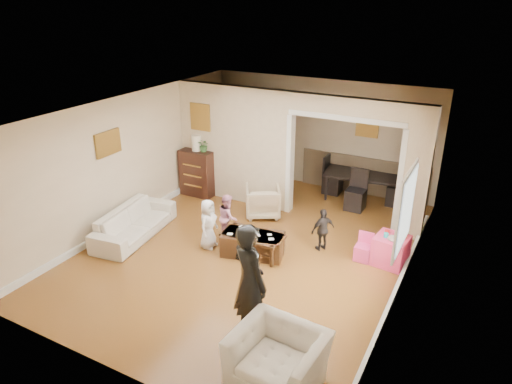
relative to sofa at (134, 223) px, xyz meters
The scene contains 27 objects.
floor 2.34m from the sofa, 16.66° to the left, with size 7.00×7.00×0.00m, color #975927.
partition_left 2.80m from the sofa, 71.06° to the left, with size 2.75×0.18×2.60m, color beige.
partition_right 5.40m from the sofa, 27.69° to the left, with size 0.55×0.18×2.60m, color beige.
partition_header 4.66m from the sofa, 36.58° to the left, with size 2.22×0.18×0.35m, color beige.
window_pane 5.12m from the sofa, ahead, with size 0.03×0.95×1.10m, color white.
framed_art_partition 2.84m from the sofa, 89.50° to the left, with size 0.45×0.03×0.55m, color brown.
framed_art_sofa_wall 1.60m from the sofa, behind, with size 0.03×0.55×0.40m, color brown.
framed_art_alcove 5.47m from the sofa, 51.03° to the left, with size 0.45×0.03×0.55m, color brown.
sofa is the anchor object (origin of this frame).
armchair_back 2.67m from the sofa, 47.93° to the left, with size 0.70×0.72×0.66m, color #C6AE89.
armchair_front 4.55m from the sofa, 26.63° to the right, with size 1.06×0.93×0.69m, color #F1E3D0.
dresser 2.30m from the sofa, 91.60° to the left, with size 0.79×0.44×1.08m, color #32180F.
table_lamp 2.49m from the sofa, 91.60° to the left, with size 0.22×0.22×0.36m, color #F9EDCB.
potted_plant 2.48m from the sofa, 86.59° to the left, with size 0.27×0.23×0.30m, color #3C7031.
coffee_table 2.41m from the sofa, 11.08° to the left, with size 1.10×0.55×0.41m, color #381F12.
coffee_cup 2.51m from the sofa, ahead, with size 0.10×0.10×0.09m, color silver.
play_table 4.82m from the sofa, 15.87° to the left, with size 0.54×0.54×0.52m, color #F9417F.
cereal_box 4.98m from the sofa, 16.60° to the left, with size 0.20×0.07×0.30m, color yellow.
cyan_cup 4.72m from the sofa, 15.62° to the left, with size 0.08×0.08×0.08m, color #2ACED5.
toy_block 4.75m from the sofa, 17.66° to the left, with size 0.08×0.06×0.05m, color red.
play_bowl 4.85m from the sofa, 14.34° to the left, with size 0.22×0.22×0.05m, color silver.
dining_table 5.16m from the sofa, 48.18° to the left, with size 1.77×0.99×0.62m, color black.
adult_person 3.70m from the sofa, 23.40° to the right, with size 0.63×0.41×1.72m, color black.
child_kneel_a 1.56m from the sofa, 11.67° to the left, with size 0.47×0.30×0.95m, color white.
child_kneel_b 1.84m from the sofa, 24.59° to the left, with size 0.44×0.35×0.91m, color pink.
child_toddler 3.63m from the sofa, 19.55° to the left, with size 0.48×0.20×0.82m, color black.
craft_papers 2.42m from the sofa, ahead, with size 0.86×0.45×0.00m.
Camera 1 is at (3.61, -6.59, 4.36)m, focal length 32.30 mm.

